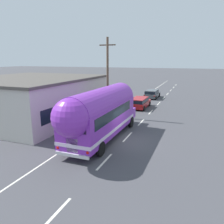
# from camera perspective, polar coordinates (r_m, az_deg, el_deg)

# --- Properties ---
(ground_plane) EXTENTS (300.00, 300.00, 0.00)m
(ground_plane) POSITION_cam_1_polar(r_m,az_deg,el_deg) (17.64, 3.20, -7.33)
(ground_plane) COLOR #424247
(lane_markings) EXTENTS (3.57, 80.00, 0.01)m
(lane_markings) POSITION_cam_1_polar(r_m,az_deg,el_deg) (29.77, 6.19, 1.27)
(lane_markings) COLOR silver
(lane_markings) RESTS_ON ground
(roadside_building) EXTENTS (12.71, 14.50, 4.34)m
(roadside_building) POSITION_cam_1_polar(r_m,az_deg,el_deg) (26.20, -20.27, 3.67)
(roadside_building) COLOR beige
(roadside_building) RESTS_ON ground
(utility_pole) EXTENTS (1.80, 0.24, 8.50)m
(utility_pole) POSITION_cam_1_polar(r_m,az_deg,el_deg) (23.93, -1.14, 9.07)
(utility_pole) COLOR brown
(utility_pole) RESTS_ON ground
(painted_bus) EXTENTS (2.65, 11.45, 4.12)m
(painted_bus) POSITION_cam_1_polar(r_m,az_deg,el_deg) (16.85, -3.13, -0.12)
(painted_bus) COLOR purple
(painted_bus) RESTS_ON ground
(car_lead) EXTENTS (2.08, 4.69, 1.37)m
(car_lead) POSITION_cam_1_polar(r_m,az_deg,el_deg) (29.16, 7.15, 2.57)
(car_lead) COLOR #A5191E
(car_lead) RESTS_ON ground
(car_second) EXTENTS (2.02, 4.59, 1.37)m
(car_second) POSITION_cam_1_polar(r_m,az_deg,el_deg) (37.04, 10.32, 4.76)
(car_second) COLOR #474C51
(car_second) RESTS_ON ground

